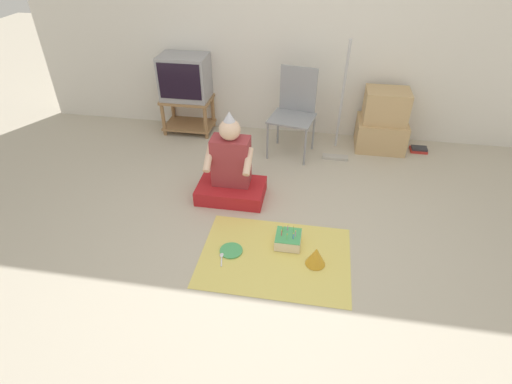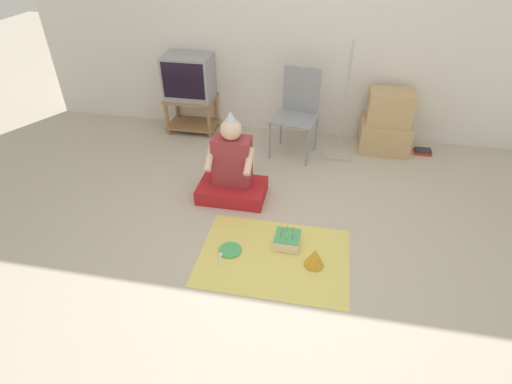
{
  "view_description": "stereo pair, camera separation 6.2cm",
  "coord_description": "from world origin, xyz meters",
  "px_view_note": "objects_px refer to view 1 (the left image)",
  "views": [
    {
      "loc": [
        0.25,
        -2.33,
        2.26
      ],
      "look_at": [
        -0.2,
        0.33,
        0.35
      ],
      "focal_mm": 28.0,
      "sensor_mm": 36.0,
      "label": 1
    },
    {
      "loc": [
        0.31,
        -2.32,
        2.26
      ],
      "look_at": [
        -0.2,
        0.33,
        0.35
      ],
      "focal_mm": 28.0,
      "sensor_mm": 36.0,
      "label": 2
    }
  ],
  "objects_px": {
    "paper_plate": "(231,250)",
    "party_hat_blue": "(316,256)",
    "book_pile": "(419,149)",
    "birthday_cake": "(288,239)",
    "cardboard_box_stack": "(383,123)",
    "person_seated": "(231,172)",
    "tv": "(185,77)",
    "folding_chair": "(295,107)",
    "dust_mop": "(339,124)"
  },
  "relations": [
    {
      "from": "folding_chair",
      "to": "book_pile",
      "type": "relative_size",
      "value": 5.02
    },
    {
      "from": "folding_chair",
      "to": "dust_mop",
      "type": "relative_size",
      "value": 0.73
    },
    {
      "from": "tv",
      "to": "paper_plate",
      "type": "relative_size",
      "value": 2.97
    },
    {
      "from": "person_seated",
      "to": "party_hat_blue",
      "type": "xyz_separation_m",
      "value": [
        0.84,
        -0.79,
        -0.19
      ]
    },
    {
      "from": "party_hat_blue",
      "to": "dust_mop",
      "type": "bearing_deg",
      "value": 85.31
    },
    {
      "from": "tv",
      "to": "dust_mop",
      "type": "xyz_separation_m",
      "value": [
        1.8,
        -0.33,
        -0.3
      ]
    },
    {
      "from": "book_pile",
      "to": "paper_plate",
      "type": "height_order",
      "value": "book_pile"
    },
    {
      "from": "dust_mop",
      "to": "person_seated",
      "type": "distance_m",
      "value": 1.37
    },
    {
      "from": "tv",
      "to": "paper_plate",
      "type": "height_order",
      "value": "tv"
    },
    {
      "from": "paper_plate",
      "to": "dust_mop",
      "type": "bearing_deg",
      "value": 64.44
    },
    {
      "from": "cardboard_box_stack",
      "to": "tv",
      "type": "bearing_deg",
      "value": 178.72
    },
    {
      "from": "tv",
      "to": "cardboard_box_stack",
      "type": "xyz_separation_m",
      "value": [
        2.29,
        -0.05,
        -0.37
      ]
    },
    {
      "from": "person_seated",
      "to": "party_hat_blue",
      "type": "height_order",
      "value": "person_seated"
    },
    {
      "from": "folding_chair",
      "to": "dust_mop",
      "type": "xyz_separation_m",
      "value": [
        0.49,
        -0.05,
        -0.15
      ]
    },
    {
      "from": "book_pile",
      "to": "party_hat_blue",
      "type": "relative_size",
      "value": 1.18
    },
    {
      "from": "paper_plate",
      "to": "book_pile",
      "type": "bearing_deg",
      "value": 48.19
    },
    {
      "from": "paper_plate",
      "to": "person_seated",
      "type": "bearing_deg",
      "value": 101.95
    },
    {
      "from": "book_pile",
      "to": "party_hat_blue",
      "type": "bearing_deg",
      "value": -118.51
    },
    {
      "from": "cardboard_box_stack",
      "to": "person_seated",
      "type": "height_order",
      "value": "person_seated"
    },
    {
      "from": "folding_chair",
      "to": "birthday_cake",
      "type": "relative_size",
      "value": 4.5
    },
    {
      "from": "cardboard_box_stack",
      "to": "folding_chair",
      "type": "bearing_deg",
      "value": -166.72
    },
    {
      "from": "cardboard_box_stack",
      "to": "party_hat_blue",
      "type": "distance_m",
      "value": 2.13
    },
    {
      "from": "cardboard_box_stack",
      "to": "birthday_cake",
      "type": "xyz_separation_m",
      "value": [
        -0.87,
        -1.83,
        -0.26
      ]
    },
    {
      "from": "cardboard_box_stack",
      "to": "dust_mop",
      "type": "distance_m",
      "value": 0.57
    },
    {
      "from": "book_pile",
      "to": "paper_plate",
      "type": "distance_m",
      "value": 2.64
    },
    {
      "from": "folding_chair",
      "to": "book_pile",
      "type": "distance_m",
      "value": 1.53
    },
    {
      "from": "birthday_cake",
      "to": "party_hat_blue",
      "type": "relative_size",
      "value": 1.32
    },
    {
      "from": "tv",
      "to": "person_seated",
      "type": "xyz_separation_m",
      "value": [
        0.82,
        -1.29,
        -0.41
      ]
    },
    {
      "from": "person_seated",
      "to": "birthday_cake",
      "type": "distance_m",
      "value": 0.88
    },
    {
      "from": "folding_chair",
      "to": "dust_mop",
      "type": "height_order",
      "value": "dust_mop"
    },
    {
      "from": "folding_chair",
      "to": "person_seated",
      "type": "xyz_separation_m",
      "value": [
        -0.49,
        -1.0,
        -0.26
      ]
    },
    {
      "from": "tv",
      "to": "dust_mop",
      "type": "distance_m",
      "value": 1.85
    },
    {
      "from": "folding_chair",
      "to": "birthday_cake",
      "type": "height_order",
      "value": "folding_chair"
    },
    {
      "from": "cardboard_box_stack",
      "to": "party_hat_blue",
      "type": "xyz_separation_m",
      "value": [
        -0.64,
        -2.02,
        -0.23
      ]
    },
    {
      "from": "tv",
      "to": "person_seated",
      "type": "relative_size",
      "value": 0.63
    },
    {
      "from": "tv",
      "to": "paper_plate",
      "type": "bearing_deg",
      "value": -64.42
    },
    {
      "from": "birthday_cake",
      "to": "book_pile",
      "type": "bearing_deg",
      "value": 53.93
    },
    {
      "from": "dust_mop",
      "to": "birthday_cake",
      "type": "distance_m",
      "value": 1.63
    },
    {
      "from": "cardboard_box_stack",
      "to": "person_seated",
      "type": "bearing_deg",
      "value": -140.06
    },
    {
      "from": "dust_mop",
      "to": "book_pile",
      "type": "distance_m",
      "value": 1.04
    },
    {
      "from": "folding_chair",
      "to": "cardboard_box_stack",
      "type": "bearing_deg",
      "value": 13.28
    },
    {
      "from": "book_pile",
      "to": "party_hat_blue",
      "type": "height_order",
      "value": "party_hat_blue"
    },
    {
      "from": "person_seated",
      "to": "paper_plate",
      "type": "relative_size",
      "value": 4.68
    },
    {
      "from": "tv",
      "to": "cardboard_box_stack",
      "type": "distance_m",
      "value": 2.32
    },
    {
      "from": "birthday_cake",
      "to": "party_hat_blue",
      "type": "bearing_deg",
      "value": -39.01
    },
    {
      "from": "paper_plate",
      "to": "party_hat_blue",
      "type": "bearing_deg",
      "value": -2.4
    },
    {
      "from": "birthday_cake",
      "to": "party_hat_blue",
      "type": "distance_m",
      "value": 0.3
    },
    {
      "from": "book_pile",
      "to": "tv",
      "type": "bearing_deg",
      "value": 178.46
    },
    {
      "from": "tv",
      "to": "party_hat_blue",
      "type": "bearing_deg",
      "value": -51.38
    },
    {
      "from": "birthday_cake",
      "to": "paper_plate",
      "type": "xyz_separation_m",
      "value": [
        -0.44,
        -0.16,
        -0.04
      ]
    }
  ]
}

